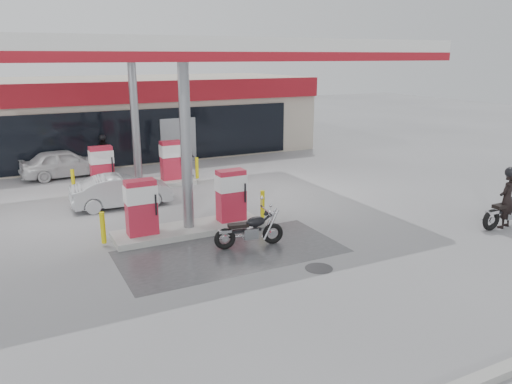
% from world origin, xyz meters
% --- Properties ---
extents(ground, '(90.00, 90.00, 0.00)m').
position_xyz_m(ground, '(0.00, 0.00, 0.00)').
color(ground, gray).
rests_on(ground, ground).
extents(wet_patch, '(6.00, 3.00, 0.00)m').
position_xyz_m(wet_patch, '(0.50, 0.00, 0.00)').
color(wet_patch, '#4C4C4F').
rests_on(wet_patch, ground).
extents(drain_cover, '(0.70, 0.70, 0.01)m').
position_xyz_m(drain_cover, '(2.00, -2.00, 0.00)').
color(drain_cover, '#38383A').
rests_on(drain_cover, ground).
extents(store_building, '(22.00, 8.22, 4.00)m').
position_xyz_m(store_building, '(0.01, 15.94, 2.01)').
color(store_building, '#ADA491').
rests_on(store_building, ground).
extents(canopy, '(16.00, 10.02, 5.51)m').
position_xyz_m(canopy, '(0.00, 5.00, 5.27)').
color(canopy, silver).
rests_on(canopy, ground).
extents(pump_island_near, '(5.14, 1.30, 1.78)m').
position_xyz_m(pump_island_near, '(0.00, 2.00, 0.71)').
color(pump_island_near, '#9E9E99').
rests_on(pump_island_near, ground).
extents(pump_island_far, '(5.14, 1.30, 1.78)m').
position_xyz_m(pump_island_far, '(0.00, 8.00, 0.71)').
color(pump_island_far, '#9E9E99').
rests_on(pump_island_far, ground).
extents(main_motorcycle, '(2.22, 0.85, 1.14)m').
position_xyz_m(main_motorcycle, '(9.05, -2.00, 0.51)').
color(main_motorcycle, black).
rests_on(main_motorcycle, ground).
extents(biker_main, '(0.74, 0.58, 1.80)m').
position_xyz_m(biker_main, '(8.85, -2.00, 0.90)').
color(biker_main, black).
rests_on(biker_main, ground).
extents(parked_motorcycle, '(2.00, 0.79, 1.03)m').
position_xyz_m(parked_motorcycle, '(1.14, 0.14, 0.46)').
color(parked_motorcycle, black).
rests_on(parked_motorcycle, ground).
extents(sedan_white, '(3.79, 1.81, 1.25)m').
position_xyz_m(sedan_white, '(-2.43, 11.20, 0.62)').
color(sedan_white, silver).
rests_on(sedan_white, ground).
extents(attendant, '(0.92, 1.06, 1.87)m').
position_xyz_m(attendant, '(2.37, 9.00, 0.94)').
color(attendant, '#57565B').
rests_on(attendant, ground).
extents(hatchback_silver, '(3.49, 1.33, 1.14)m').
position_xyz_m(hatchback_silver, '(-1.20, 5.60, 0.57)').
color(hatchback_silver, '#A3A7AB').
rests_on(hatchback_silver, ground).
extents(biker_walking, '(0.94, 0.42, 1.57)m').
position_xyz_m(biker_walking, '(-0.65, 11.80, 0.79)').
color(biker_walking, black).
rests_on(biker_walking, ground).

